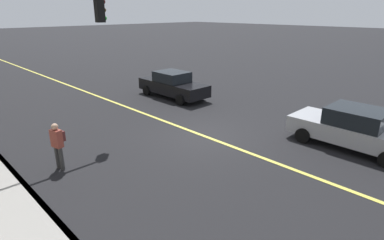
# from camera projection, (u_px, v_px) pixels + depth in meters

# --- Properties ---
(ground) EXTENTS (200.00, 200.00, 0.00)m
(ground) POSITION_uv_depth(u_px,v_px,m) (203.00, 136.00, 13.24)
(ground) COLOR black
(curb_edge) EXTENTS (80.00, 0.16, 0.15)m
(curb_edge) POSITION_uv_depth(u_px,v_px,m) (35.00, 198.00, 8.73)
(curb_edge) COLOR slate
(curb_edge) RESTS_ON ground
(lane_stripe_center) EXTENTS (80.00, 0.16, 0.01)m
(lane_stripe_center) POSITION_uv_depth(u_px,v_px,m) (203.00, 135.00, 13.24)
(lane_stripe_center) COLOR #D8CC4C
(lane_stripe_center) RESTS_ON ground
(car_black) EXTENTS (4.72, 1.88, 1.57)m
(car_black) POSITION_uv_depth(u_px,v_px,m) (173.00, 85.00, 18.84)
(car_black) COLOR black
(car_black) RESTS_ON ground
(car_silver) EXTENTS (4.60, 2.07, 1.58)m
(car_silver) POSITION_uv_depth(u_px,v_px,m) (354.00, 128.00, 11.90)
(car_silver) COLOR #A8AAB2
(car_silver) RESTS_ON ground
(pedestrian_with_backpack) EXTENTS (0.42, 0.42, 1.61)m
(pedestrian_with_backpack) POSITION_uv_depth(u_px,v_px,m) (58.00, 143.00, 10.20)
(pedestrian_with_backpack) COLOR #383838
(pedestrian_with_backpack) RESTS_ON ground
(traffic_light_mast) EXTENTS (0.28, 4.83, 5.79)m
(traffic_light_mast) POSITION_uv_depth(u_px,v_px,m) (31.00, 43.00, 10.43)
(traffic_light_mast) COLOR #1E3823
(traffic_light_mast) RESTS_ON ground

